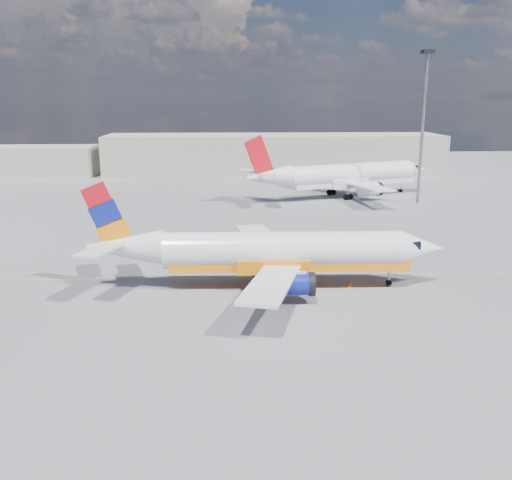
{
  "coord_description": "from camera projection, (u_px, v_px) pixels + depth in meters",
  "views": [
    {
      "loc": [
        -4.55,
        -45.99,
        15.8
      ],
      "look_at": [
        -2.25,
        2.64,
        3.5
      ],
      "focal_mm": 40.0,
      "sensor_mm": 36.0,
      "label": 1
    }
  ],
  "objects": [
    {
      "name": "traffic_cone",
      "position": [
        350.0,
        284.0,
        48.54
      ],
      "size": [
        0.37,
        0.37,
        0.52
      ],
      "color": "white",
      "rests_on": "ground"
    },
    {
      "name": "ground",
      "position": [
        284.0,
        287.0,
        48.62
      ],
      "size": [
        240.0,
        240.0,
        0.0
      ],
      "primitive_type": "plane",
      "color": "#5E5E63",
      "rests_on": "ground"
    },
    {
      "name": "floodlight_mast",
      "position": [
        424.0,
        114.0,
        83.35
      ],
      "size": [
        1.62,
        1.62,
        22.25
      ],
      "color": "gray",
      "rests_on": "ground"
    },
    {
      "name": "terminal_annex",
      "position": [
        30.0,
        161.0,
        115.56
      ],
      "size": [
        26.0,
        10.0,
        6.0
      ],
      "primitive_type": "cube",
      "color": "#B0A897",
      "rests_on": "ground"
    },
    {
      "name": "taxi_line",
      "position": [
        281.0,
        276.0,
        51.53
      ],
      "size": [
        70.0,
        0.15,
        0.01
      ],
      "primitive_type": "cube",
      "color": "yellow",
      "rests_on": "ground"
    },
    {
      "name": "terminal_main",
      "position": [
        274.0,
        154.0,
        120.51
      ],
      "size": [
        70.0,
        14.0,
        8.0
      ],
      "primitive_type": "cube",
      "color": "#B0A897",
      "rests_on": "ground"
    },
    {
      "name": "second_jet",
      "position": [
        345.0,
        176.0,
        91.17
      ],
      "size": [
        33.68,
        25.43,
        10.32
      ],
      "rotation": [
        0.0,
        0.0,
        0.38
      ],
      "color": "white",
      "rests_on": "ground"
    },
    {
      "name": "main_jet",
      "position": [
        272.0,
        252.0,
        47.91
      ],
      "size": [
        30.42,
        24.08,
        9.22
      ],
      "rotation": [
        0.0,
        0.0,
        -0.02
      ],
      "color": "white",
      "rests_on": "ground"
    }
  ]
}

